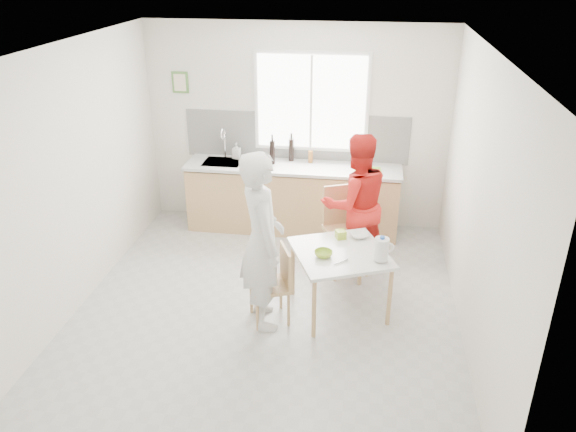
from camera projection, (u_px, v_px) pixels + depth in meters
name	position (u px, v px, depth m)	size (l,w,h in m)	color
ground	(267.00, 308.00, 6.02)	(4.50, 4.50, 0.00)	#B7B7B2
room_shell	(264.00, 163.00, 5.31)	(4.50, 4.50, 4.50)	silver
window	(311.00, 102.00, 7.26)	(1.50, 0.06, 1.30)	white
backsplash	(296.00, 137.00, 7.50)	(3.00, 0.02, 0.65)	white
picture_frame	(180.00, 82.00, 7.41)	(0.22, 0.03, 0.28)	#4F823B
kitchen_counter	(292.00, 200.00, 7.58)	(2.84, 0.64, 1.37)	tan
dining_table	(340.00, 258.00, 5.75)	(1.18, 1.18, 0.69)	white
chair_left	(275.00, 281.00, 5.67)	(0.49, 0.49, 0.81)	tan
chair_far	(345.00, 225.00, 6.58)	(0.62, 0.62, 1.02)	tan
person_white	(262.00, 241.00, 5.44)	(0.67, 0.44, 1.84)	silver
person_red	(356.00, 204.00, 6.43)	(0.82, 0.64, 1.68)	red
bowl_green	(323.00, 254.00, 5.62)	(0.19, 0.19, 0.06)	#8EB429
bowl_white	(359.00, 235.00, 6.00)	(0.20, 0.20, 0.05)	white
milk_jug	(382.00, 249.00, 5.49)	(0.20, 0.14, 0.25)	white
green_box	(341.00, 234.00, 5.97)	(0.10, 0.10, 0.09)	#9BBB2B
spoon	(340.00, 262.00, 5.50)	(0.01, 0.01, 0.16)	#A5A5AA
cutting_board	(368.00, 170.00, 7.19)	(0.35, 0.25, 0.01)	#68B72A
wine_bottle_a	(272.00, 152.00, 7.36)	(0.07, 0.07, 0.32)	black
wine_bottle_b	(291.00, 150.00, 7.48)	(0.07, 0.07, 0.30)	black
jar_amber	(310.00, 157.00, 7.45)	(0.06, 0.06, 0.16)	#995D21
soap_bottle	(237.00, 151.00, 7.59)	(0.10, 0.10, 0.21)	#999999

